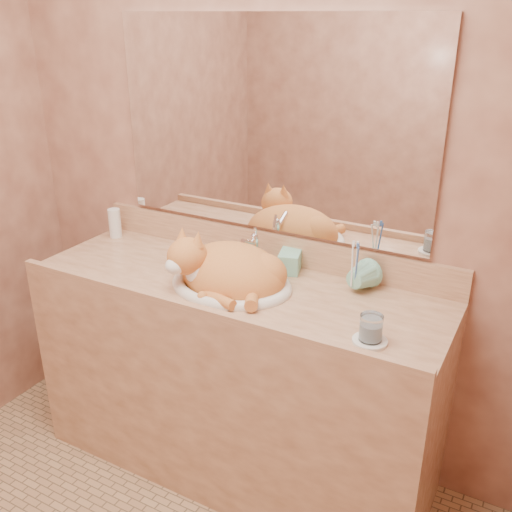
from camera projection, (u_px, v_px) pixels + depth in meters
The scene contains 12 objects.
wall_back at pixel (269, 163), 2.20m from camera, with size 2.40×0.02×2.50m, color brown.
vanity_counter at pixel (235, 378), 2.30m from camera, with size 1.60×0.55×0.85m, color #926041, non-canonical shape.
mirror at pixel (268, 127), 2.13m from camera, with size 1.30×0.02×0.80m, color white.
sink_basin at pixel (231, 268), 2.09m from camera, with size 0.46×0.38×0.14m, color white, non-canonical shape.
faucet at pixel (254, 250), 2.23m from camera, with size 0.04×0.11×0.16m, color silver, non-canonical shape.
cat at pixel (226, 268), 2.09m from camera, with size 0.42×0.34×0.23m, color #C2682C, non-canonical shape.
soap_dispenser at pixel (288, 256), 2.15m from camera, with size 0.08×0.08×0.18m, color #7CC7AF.
toothbrush_cup at pixel (353, 282), 2.03m from camera, with size 0.11×0.11×0.10m, color #7CC7AF.
toothbrushes at pixel (355, 263), 2.00m from camera, with size 0.03×0.03×0.21m, color white, non-canonical shape.
saucer at pixel (370, 341), 1.75m from camera, with size 0.11×0.11×0.01m, color white.
water_glass at pixel (371, 328), 1.73m from camera, with size 0.07×0.07×0.08m, color white.
lotion_bottle at pixel (115, 223), 2.56m from camera, with size 0.05×0.05×0.13m, color white.
Camera 1 is at (0.99, -0.92, 1.78)m, focal length 40.00 mm.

